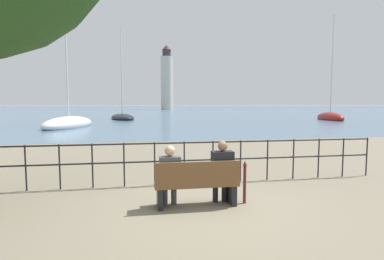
{
  "coord_description": "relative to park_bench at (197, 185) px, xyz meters",
  "views": [
    {
      "loc": [
        -1.04,
        -5.57,
        1.97
      ],
      "look_at": [
        0.0,
        0.5,
        1.43
      ],
      "focal_mm": 28.0,
      "sensor_mm": 36.0,
      "label": 1
    }
  ],
  "objects": [
    {
      "name": "sailboat_1",
      "position": [
        -7.01,
        20.93,
        -0.13
      ],
      "size": [
        4.19,
        7.34,
        8.49
      ],
      "rotation": [
        0.0,
        0.0,
        -0.29
      ],
      "color": "silver",
      "rests_on": "ground_plane"
    },
    {
      "name": "sailboat_0",
      "position": [
        -3.33,
        33.43,
        -0.15
      ],
      "size": [
        4.2,
        7.0,
        11.62
      ],
      "rotation": [
        0.0,
        0.0,
        0.27
      ],
      "color": "black",
      "rests_on": "ground_plane"
    },
    {
      "name": "park_bench",
      "position": [
        0.0,
        0.0,
        0.0
      ],
      "size": [
        1.62,
        0.45,
        0.9
      ],
      "color": "brown",
      "rests_on": "ground_plane"
    },
    {
      "name": "harbor_lighthouse",
      "position": [
        7.96,
        97.76,
        9.76
      ],
      "size": [
        4.07,
        4.07,
        21.9
      ],
      "color": "beige",
      "rests_on": "ground_plane"
    },
    {
      "name": "ground_plane",
      "position": [
        0.0,
        0.06,
        -0.42
      ],
      "size": [
        1000.0,
        1000.0,
        0.0
      ],
      "primitive_type": "plane",
      "color": "#7A705B"
    },
    {
      "name": "sailboat_2",
      "position": [
        21.83,
        27.71,
        -0.04
      ],
      "size": [
        2.45,
        5.87,
        13.01
      ],
      "rotation": [
        0.0,
        0.0,
        -0.12
      ],
      "color": "maroon",
      "rests_on": "ground_plane"
    },
    {
      "name": "closed_umbrella",
      "position": [
        0.97,
        0.03,
        0.05
      ],
      "size": [
        0.09,
        0.09,
        0.86
      ],
      "color": "maroon",
      "rests_on": "ground_plane"
    },
    {
      "name": "promenade_railing",
      "position": [
        -0.0,
        1.69,
        0.27
      ],
      "size": [
        10.18,
        0.04,
        1.05
      ],
      "color": "black",
      "rests_on": "ground_plane"
    },
    {
      "name": "seated_person_right",
      "position": [
        0.51,
        0.07,
        0.26
      ],
      "size": [
        0.42,
        0.35,
        1.26
      ],
      "color": "black",
      "rests_on": "ground_plane"
    },
    {
      "name": "seated_person_left",
      "position": [
        -0.51,
        0.08,
        0.23
      ],
      "size": [
        0.39,
        0.35,
        1.19
      ],
      "color": "#4C4C51",
      "rests_on": "ground_plane"
    },
    {
      "name": "harbor_water",
      "position": [
        0.0,
        160.15,
        -0.42
      ],
      "size": [
        600.0,
        300.0,
        0.01
      ],
      "color": "slate",
      "rests_on": "ground_plane"
    }
  ]
}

